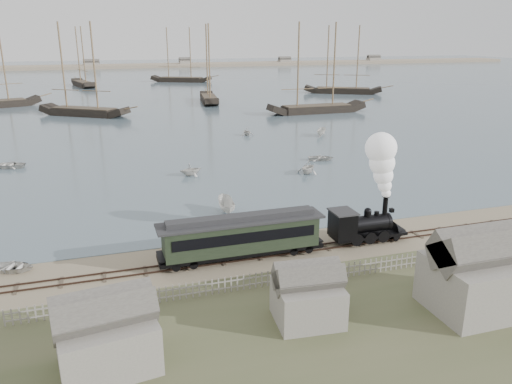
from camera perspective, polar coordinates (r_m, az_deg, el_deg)
name	(u,v)px	position (r m, az deg, el deg)	size (l,w,h in m)	color
ground	(228,250)	(42.02, -3.20, -6.60)	(600.00, 600.00, 0.00)	gray
harbor_water	(119,80)	(208.10, -15.37, 12.21)	(600.00, 336.00, 0.06)	#455562
rail_track	(234,259)	(40.24, -2.48, -7.66)	(120.00, 1.80, 0.16)	#38271F
picket_fence_west	(161,303)	(34.84, -10.84, -12.32)	(19.00, 0.10, 1.20)	gray
picket_fence_east	(409,268)	(40.68, 17.13, -8.25)	(15.00, 0.10, 1.20)	gray
shed_left	(110,367)	(29.66, -16.35, -18.63)	(5.00, 4.00, 4.10)	gray
shed_mid	(307,320)	(32.54, 5.86, -14.40)	(4.00, 3.50, 3.60)	gray
shed_right	(474,309)	(36.52, 23.62, -12.11)	(6.00, 5.00, 5.10)	gray
far_spit	(111,68)	(287.85, -16.21, 13.45)	(500.00, 20.00, 1.80)	tan
locomotive	(379,195)	(43.54, 13.85, -0.29)	(7.31, 2.73, 9.12)	black
passenger_coach	(242,235)	(39.58, -1.67, -4.92)	(13.29, 2.56, 3.23)	black
beached_dinghy	(12,267)	(42.50, -26.09, -7.69)	(3.33, 2.38, 0.69)	silver
rowboat_1	(191,170)	(63.84, -7.48, 2.56)	(2.92, 2.52, 1.54)	silver
rowboat_2	(226,206)	(49.97, -3.42, -1.59)	(3.91, 1.47, 1.51)	silver
rowboat_3	(321,158)	(71.70, 7.44, 3.90)	(3.62, 2.58, 0.75)	silver
rowboat_4	(308,167)	(64.54, 5.95, 2.84)	(3.13, 2.70, 1.65)	silver
rowboat_5	(321,132)	(89.42, 7.45, 6.80)	(3.43, 1.29, 1.33)	silver
rowboat_6	(9,165)	(74.83, -26.42, 2.81)	(4.18, 2.98, 0.87)	silver
rowboat_7	(247,132)	(88.99, -1.02, 6.91)	(2.60, 2.24, 1.37)	silver
schooner_2	(80,69)	(116.83, -19.48, 13.09)	(20.92, 4.83, 20.00)	black
schooner_3	(208,64)	(133.29, -5.51, 14.41)	(18.04, 4.16, 20.00)	black
schooner_4	(318,68)	(115.71, 7.12, 13.89)	(23.01, 5.31, 20.00)	black
schooner_5	(344,60)	(156.51, 10.04, 14.68)	(23.18, 5.35, 20.00)	black
schooner_7	(80,57)	(185.16, -19.42, 14.39)	(19.64, 4.53, 20.00)	black
schooner_8	(180,55)	(195.19, -8.67, 15.27)	(22.85, 5.27, 20.00)	black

